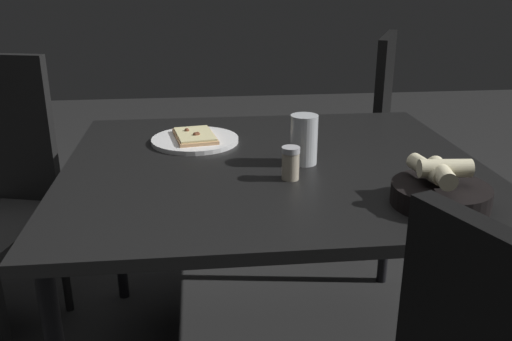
% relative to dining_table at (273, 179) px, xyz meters
% --- Properties ---
extents(dining_table, '(1.03, 1.17, 0.70)m').
position_rel_dining_table_xyz_m(dining_table, '(0.00, 0.00, 0.00)').
color(dining_table, black).
rests_on(dining_table, ground).
extents(pizza_plate, '(0.27, 0.27, 0.04)m').
position_rel_dining_table_xyz_m(pizza_plate, '(0.22, 0.22, 0.06)').
color(pizza_plate, white).
rests_on(pizza_plate, dining_table).
extents(bread_basket, '(0.23, 0.23, 0.11)m').
position_rel_dining_table_xyz_m(bread_basket, '(-0.33, -0.34, 0.09)').
color(bread_basket, black).
rests_on(bread_basket, dining_table).
extents(beer_glass, '(0.08, 0.08, 0.14)m').
position_rel_dining_table_xyz_m(beer_glass, '(-0.02, -0.08, 0.11)').
color(beer_glass, silver).
rests_on(beer_glass, dining_table).
extents(pepper_shaker, '(0.05, 0.05, 0.09)m').
position_rel_dining_table_xyz_m(pepper_shaker, '(-0.13, -0.03, 0.09)').
color(pepper_shaker, '#BFB299').
rests_on(pepper_shaker, dining_table).
extents(chair_near, '(0.58, 0.58, 0.96)m').
position_rel_dining_table_xyz_m(chair_near, '(0.85, -0.50, -0.12)').
color(chair_near, black).
rests_on(chair_near, ground).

